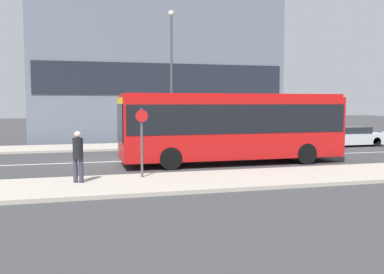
{
  "coord_description": "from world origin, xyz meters",
  "views": [
    {
      "loc": [
        -1.32,
        -20.52,
        2.83
      ],
      "look_at": [
        3.78,
        -1.69,
        1.24
      ],
      "focal_mm": 40.0,
      "sensor_mm": 36.0,
      "label": 1
    }
  ],
  "objects_px": {
    "city_bus": "(232,124)",
    "street_lamp": "(171,66)",
    "pedestrian_near_stop": "(78,153)",
    "bus_stop_sign": "(142,137)",
    "parked_car_0": "(350,137)"
  },
  "relations": [
    {
      "from": "city_bus",
      "to": "street_lamp",
      "type": "distance_m",
      "value": 7.95
    },
    {
      "from": "parked_car_0",
      "to": "bus_stop_sign",
      "type": "relative_size",
      "value": 1.76
    },
    {
      "from": "city_bus",
      "to": "parked_car_0",
      "type": "distance_m",
      "value": 11.6
    },
    {
      "from": "city_bus",
      "to": "pedestrian_near_stop",
      "type": "relative_size",
      "value": 5.91
    },
    {
      "from": "city_bus",
      "to": "bus_stop_sign",
      "type": "distance_m",
      "value": 5.74
    },
    {
      "from": "city_bus",
      "to": "street_lamp",
      "type": "height_order",
      "value": "street_lamp"
    },
    {
      "from": "bus_stop_sign",
      "to": "parked_car_0",
      "type": "bearing_deg",
      "value": 30.38
    },
    {
      "from": "pedestrian_near_stop",
      "to": "street_lamp",
      "type": "height_order",
      "value": "street_lamp"
    },
    {
      "from": "city_bus",
      "to": "parked_car_0",
      "type": "height_order",
      "value": "city_bus"
    },
    {
      "from": "parked_car_0",
      "to": "street_lamp",
      "type": "height_order",
      "value": "street_lamp"
    },
    {
      "from": "city_bus",
      "to": "pedestrian_near_stop",
      "type": "xyz_separation_m",
      "value": [
        -6.91,
        -3.8,
        -0.73
      ]
    },
    {
      "from": "pedestrian_near_stop",
      "to": "city_bus",
      "type": "bearing_deg",
      "value": -132.13
    },
    {
      "from": "parked_car_0",
      "to": "pedestrian_near_stop",
      "type": "distance_m",
      "value": 19.42
    },
    {
      "from": "pedestrian_near_stop",
      "to": "bus_stop_sign",
      "type": "height_order",
      "value": "bus_stop_sign"
    },
    {
      "from": "city_bus",
      "to": "pedestrian_near_stop",
      "type": "height_order",
      "value": "city_bus"
    }
  ]
}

